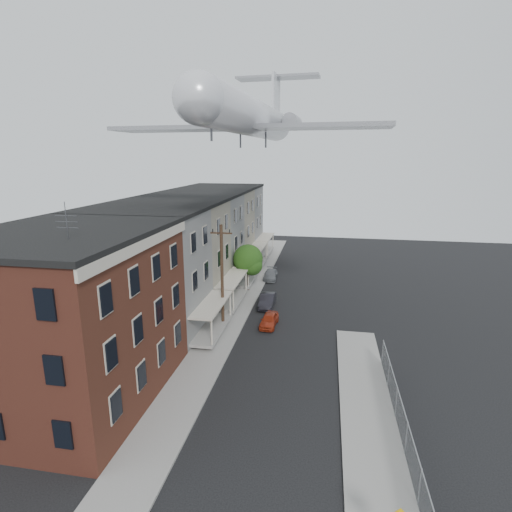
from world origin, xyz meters
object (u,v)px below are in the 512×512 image
at_px(utility_pole, 222,276).
at_px(airplane, 252,117).
at_px(car_near, 269,320).
at_px(car_far, 271,275).
at_px(street_tree, 249,261).
at_px(car_mid, 267,300).

bearing_deg(utility_pole, airplane, 48.92).
height_order(car_near, car_far, car_near).
xyz_separation_m(car_far, airplane, (0.10, -12.37, 16.82)).
bearing_deg(street_tree, airplane, -76.75).
relative_size(utility_pole, street_tree, 1.73).
relative_size(utility_pole, car_near, 2.75).
relative_size(street_tree, car_far, 1.39).
bearing_deg(car_mid, airplane, -105.09).
bearing_deg(utility_pole, car_mid, 62.72).
relative_size(car_mid, car_far, 1.03).
xyz_separation_m(street_tree, airplane, (1.77, -7.52, 13.91)).
distance_m(street_tree, car_far, 5.90).
distance_m(car_mid, airplane, 17.09).
distance_m(car_near, car_mid, 4.63).
bearing_deg(airplane, car_near, -35.37).
relative_size(utility_pole, car_far, 2.41).
distance_m(street_tree, airplane, 15.91).
height_order(car_mid, car_far, car_mid).
bearing_deg(car_near, airplane, 147.81).
height_order(car_near, car_mid, car_mid).
bearing_deg(utility_pole, car_near, 17.50).
bearing_deg(airplane, utility_pole, -131.08).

